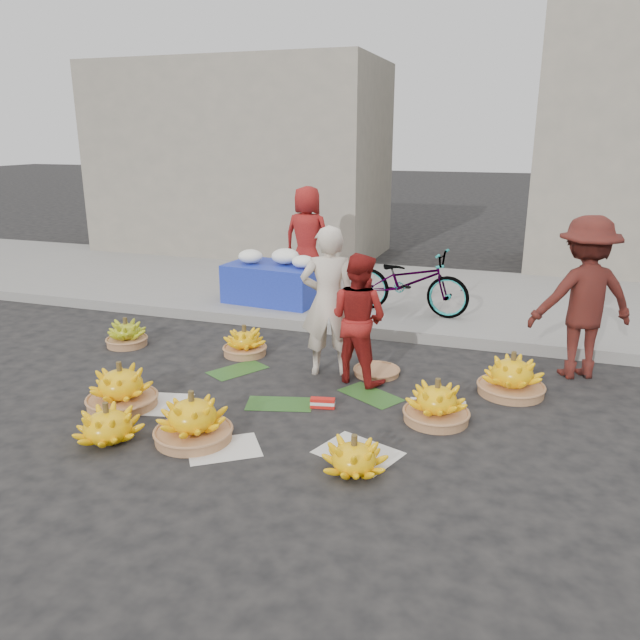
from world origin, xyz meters
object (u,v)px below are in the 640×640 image
(banana_bunch_4, at_px, (437,403))
(vendor_cream, at_px, (328,302))
(flower_table, at_px, (274,280))
(bicycle, at_px, (408,281))
(banana_bunch_0, at_px, (121,387))

(banana_bunch_4, relative_size, vendor_cream, 0.36)
(flower_table, distance_m, bicycle, 2.04)
(banana_bunch_4, xyz_separation_m, flower_table, (-2.92, 3.09, 0.27))
(banana_bunch_0, bearing_deg, flower_table, 89.34)
(banana_bunch_0, xyz_separation_m, banana_bunch_4, (2.97, 0.66, -0.02))
(banana_bunch_0, xyz_separation_m, bicycle, (2.08, 3.77, 0.38))
(banana_bunch_4, height_order, vendor_cream, vendor_cream)
(banana_bunch_0, xyz_separation_m, flower_table, (0.04, 3.75, 0.25))
(banana_bunch_0, height_order, banana_bunch_4, banana_bunch_0)
(flower_table, height_order, bicycle, bicycle)
(banana_bunch_0, height_order, flower_table, flower_table)
(banana_bunch_4, bearing_deg, bicycle, 106.00)
(vendor_cream, distance_m, bicycle, 2.34)
(banana_bunch_4, relative_size, flower_table, 0.41)
(bicycle, bearing_deg, vendor_cream, 176.05)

